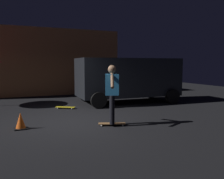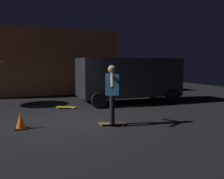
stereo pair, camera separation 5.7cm
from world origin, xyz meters
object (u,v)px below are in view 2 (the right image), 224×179
Objects in this scene: parked_van at (129,77)px; skater at (112,90)px; skateboard_ridden at (112,124)px; traffic_cone at (21,121)px; skateboard_spare at (66,107)px.

parked_van is 2.81× the size of skater.
skateboard_ridden is 2.53m from traffic_cone.
parked_van is 5.74m from traffic_cone.
skater is (-2.41, -3.60, -0.12)m from parked_van.
skateboard_spare is 3.09m from traffic_cone.
skateboard_spare is at bearing 101.17° from skater.
skateboard_ridden is at bearing -15.63° from traffic_cone.
parked_van reaches higher than skater.
traffic_cone is at bearing 164.37° from skater.
traffic_cone is (-1.80, -2.51, 0.16)m from skateboard_spare.
parked_van reaches higher than skateboard_ridden.
skateboard_spare is at bearing 101.17° from skateboard_ridden.
skater is at bearing -15.63° from traffic_cone.
parked_van is at bearing 56.21° from skateboard_ridden.
skateboard_spare is (-0.63, 3.19, 0.00)m from skateboard_ridden.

